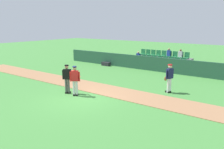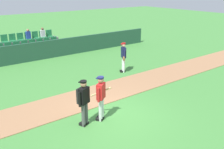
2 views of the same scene
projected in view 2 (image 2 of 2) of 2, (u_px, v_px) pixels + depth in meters
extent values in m
plane|color=#42843A|center=(114.00, 117.00, 9.49)|extent=(80.00, 80.00, 0.00)
cube|color=#9E704C|center=(86.00, 98.00, 11.11)|extent=(28.00, 2.10, 0.03)
cube|color=#234C38|center=(31.00, 52.00, 16.38)|extent=(20.00, 0.16, 1.27)
cube|color=slate|center=(25.00, 55.00, 17.64)|extent=(5.55, 2.10, 0.30)
cube|color=slate|center=(26.00, 51.00, 17.20)|extent=(5.45, 0.85, 0.40)
cube|color=#237542|center=(1.00, 51.00, 16.12)|extent=(0.44, 0.40, 0.08)
cube|color=#237542|center=(0.00, 47.00, 16.20)|extent=(0.44, 0.08, 0.50)
cube|color=#237542|center=(10.00, 50.00, 16.42)|extent=(0.44, 0.40, 0.08)
cube|color=#237542|center=(8.00, 46.00, 16.50)|extent=(0.44, 0.08, 0.50)
cube|color=#237542|center=(18.00, 49.00, 16.73)|extent=(0.44, 0.40, 0.08)
cube|color=#237542|center=(16.00, 45.00, 16.81)|extent=(0.44, 0.08, 0.50)
cube|color=#237542|center=(26.00, 48.00, 17.04)|extent=(0.44, 0.40, 0.08)
cube|color=#237542|center=(24.00, 44.00, 17.12)|extent=(0.44, 0.08, 0.50)
cube|color=#237542|center=(34.00, 47.00, 17.34)|extent=(0.44, 0.40, 0.08)
cube|color=#237542|center=(32.00, 43.00, 17.43)|extent=(0.44, 0.08, 0.50)
cube|color=#237542|center=(41.00, 46.00, 17.65)|extent=(0.44, 0.40, 0.08)
cube|color=#237542|center=(40.00, 42.00, 17.73)|extent=(0.44, 0.08, 0.50)
cube|color=#237542|center=(48.00, 45.00, 17.96)|extent=(0.44, 0.40, 0.08)
cube|color=#237542|center=(47.00, 41.00, 18.04)|extent=(0.44, 0.08, 0.50)
cube|color=#237542|center=(55.00, 44.00, 18.27)|extent=(0.44, 0.40, 0.08)
cube|color=#237542|center=(54.00, 40.00, 18.35)|extent=(0.44, 0.08, 0.50)
cube|color=slate|center=(21.00, 43.00, 17.70)|extent=(5.45, 0.85, 0.40)
cube|color=#237542|center=(5.00, 42.00, 16.93)|extent=(0.44, 0.40, 0.08)
cube|color=#237542|center=(4.00, 38.00, 17.01)|extent=(0.44, 0.08, 0.50)
cube|color=#237542|center=(14.00, 41.00, 17.24)|extent=(0.44, 0.40, 0.08)
cube|color=#237542|center=(12.00, 37.00, 17.32)|extent=(0.44, 0.08, 0.50)
cube|color=#237542|center=(21.00, 40.00, 17.54)|extent=(0.44, 0.40, 0.08)
cube|color=#237542|center=(20.00, 36.00, 17.62)|extent=(0.44, 0.08, 0.50)
cube|color=#237542|center=(29.00, 39.00, 17.85)|extent=(0.44, 0.40, 0.08)
cube|color=#237542|center=(28.00, 35.00, 17.93)|extent=(0.44, 0.08, 0.50)
cube|color=#263F99|center=(28.00, 35.00, 17.79)|extent=(0.32, 0.22, 0.52)
sphere|color=#9E7051|center=(28.00, 30.00, 17.67)|extent=(0.20, 0.20, 0.20)
cube|color=#237542|center=(36.00, 38.00, 18.16)|extent=(0.44, 0.40, 0.08)
cube|color=#237542|center=(35.00, 35.00, 18.24)|extent=(0.44, 0.08, 0.50)
cube|color=#237542|center=(43.00, 37.00, 18.46)|extent=(0.44, 0.40, 0.08)
cube|color=#237542|center=(42.00, 34.00, 18.55)|extent=(0.44, 0.08, 0.50)
cube|color=silver|center=(43.00, 33.00, 18.40)|extent=(0.32, 0.22, 0.52)
sphere|color=brown|center=(42.00, 29.00, 18.28)|extent=(0.20, 0.20, 0.20)
cube|color=#237542|center=(50.00, 37.00, 18.77)|extent=(0.44, 0.40, 0.08)
cube|color=#237542|center=(49.00, 33.00, 18.85)|extent=(0.44, 0.08, 0.50)
cylinder|color=silver|center=(100.00, 110.00, 9.10)|extent=(0.14, 0.14, 0.90)
cylinder|color=silver|center=(102.00, 108.00, 9.24)|extent=(0.14, 0.14, 0.90)
cube|color=black|center=(99.00, 119.00, 9.26)|extent=(0.25, 0.28, 0.10)
cube|color=black|center=(101.00, 117.00, 9.40)|extent=(0.25, 0.28, 0.10)
cube|color=red|center=(101.00, 91.00, 8.92)|extent=(0.45, 0.41, 0.60)
cylinder|color=red|center=(98.00, 95.00, 8.71)|extent=(0.09, 0.09, 0.55)
cylinder|color=red|center=(103.00, 90.00, 9.16)|extent=(0.09, 0.09, 0.55)
sphere|color=#9E7051|center=(101.00, 80.00, 8.77)|extent=(0.22, 0.22, 0.22)
cylinder|color=#191E4C|center=(101.00, 77.00, 8.74)|extent=(0.23, 0.23, 0.06)
cube|color=#191E4C|center=(98.00, 78.00, 8.78)|extent=(0.22, 0.20, 0.02)
cylinder|color=tan|center=(101.00, 92.00, 9.22)|extent=(0.67, 0.53, 0.41)
cylinder|color=#4C4C4C|center=(83.00, 115.00, 8.74)|extent=(0.14, 0.14, 0.90)
cylinder|color=#4C4C4C|center=(86.00, 113.00, 8.87)|extent=(0.14, 0.14, 0.90)
cube|color=black|center=(83.00, 124.00, 8.91)|extent=(0.21, 0.29, 0.10)
cube|color=black|center=(85.00, 123.00, 9.04)|extent=(0.21, 0.29, 0.10)
cube|color=black|center=(84.00, 95.00, 8.55)|extent=(0.45, 0.36, 0.60)
cylinder|color=black|center=(80.00, 99.00, 8.37)|extent=(0.09, 0.09, 0.55)
cylinder|color=black|center=(88.00, 94.00, 8.77)|extent=(0.09, 0.09, 0.55)
sphere|color=#9E7051|center=(83.00, 84.00, 8.40)|extent=(0.22, 0.22, 0.22)
cylinder|color=black|center=(83.00, 81.00, 8.37)|extent=(0.23, 0.23, 0.06)
cube|color=black|center=(81.00, 82.00, 8.43)|extent=(0.21, 0.18, 0.02)
cube|color=black|center=(81.00, 95.00, 8.61)|extent=(0.44, 0.24, 0.56)
cylinder|color=white|center=(124.00, 65.00, 14.30)|extent=(0.14, 0.14, 0.90)
cylinder|color=white|center=(123.00, 64.00, 14.45)|extent=(0.14, 0.14, 0.90)
cube|color=black|center=(123.00, 72.00, 14.42)|extent=(0.29, 0.22, 0.10)
cube|color=black|center=(122.00, 71.00, 14.57)|extent=(0.29, 0.22, 0.10)
cube|color=#191E47|center=(124.00, 52.00, 14.12)|extent=(0.36, 0.45, 0.60)
cylinder|color=#191E47|center=(125.00, 54.00, 13.90)|extent=(0.09, 0.09, 0.55)
cylinder|color=#191E47|center=(122.00, 52.00, 14.36)|extent=(0.09, 0.09, 0.55)
sphere|color=beige|center=(124.00, 45.00, 13.97)|extent=(0.22, 0.22, 0.22)
cylinder|color=#B21919|center=(124.00, 43.00, 13.94)|extent=(0.23, 0.23, 0.06)
cube|color=#B21919|center=(122.00, 44.00, 13.93)|extent=(0.18, 0.21, 0.02)
ellipsoid|color=brown|center=(124.00, 59.00, 13.96)|extent=(0.19, 0.23, 0.28)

